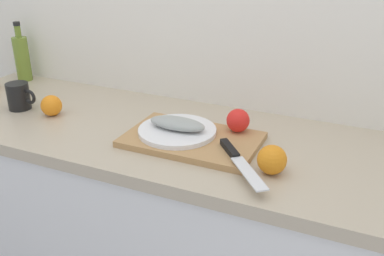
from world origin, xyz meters
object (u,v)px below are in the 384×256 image
at_px(chef_knife, 236,157).
at_px(orange_0, 51,106).
at_px(cutting_board, 192,140).
at_px(fish_fillet, 177,123).
at_px(olive_oil_bottle, 22,57).
at_px(coffee_mug_0, 19,96).
at_px(white_plate, 177,131).

bearing_deg(chef_knife, orange_0, -136.72).
height_order(cutting_board, chef_knife, chef_knife).
relative_size(fish_fillet, chef_knife, 0.78).
bearing_deg(olive_oil_bottle, coffee_mug_0, -48.98).
bearing_deg(white_plate, olive_oil_bottle, 163.18).
distance_m(cutting_board, fish_fillet, 0.07).
bearing_deg(orange_0, fish_fillet, 1.09).
bearing_deg(fish_fillet, orange_0, -178.91).
distance_m(olive_oil_bottle, coffee_mug_0, 0.37).
xyz_separation_m(white_plate, fish_fillet, (0.00, 0.00, 0.03)).
height_order(cutting_board, orange_0, orange_0).
xyz_separation_m(white_plate, olive_oil_bottle, (-0.89, 0.27, 0.08)).
distance_m(fish_fillet, olive_oil_bottle, 0.93).
xyz_separation_m(cutting_board, white_plate, (-0.05, 0.01, 0.02)).
bearing_deg(cutting_board, orange_0, -179.73).
relative_size(chef_knife, olive_oil_bottle, 0.93).
bearing_deg(coffee_mug_0, cutting_board, 0.07).
bearing_deg(coffee_mug_0, olive_oil_bottle, 131.02).
height_order(olive_oil_bottle, coffee_mug_0, olive_oil_bottle).
distance_m(fish_fillet, orange_0, 0.50).
bearing_deg(chef_knife, fish_fillet, -152.49).
height_order(white_plate, olive_oil_bottle, olive_oil_bottle).
distance_m(cutting_board, orange_0, 0.55).
distance_m(chef_knife, coffee_mug_0, 0.88).
xyz_separation_m(fish_fillet, coffee_mug_0, (-0.65, -0.01, -0.00)).
bearing_deg(cutting_board, fish_fillet, 172.87).
bearing_deg(fish_fillet, chef_knife, -22.51).
xyz_separation_m(white_plate, chef_knife, (0.23, -0.10, 0.00)).
relative_size(fish_fillet, olive_oil_bottle, 0.73).
bearing_deg(orange_0, cutting_board, 0.27).
height_order(fish_fillet, coffee_mug_0, coffee_mug_0).
relative_size(white_plate, coffee_mug_0, 2.04).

